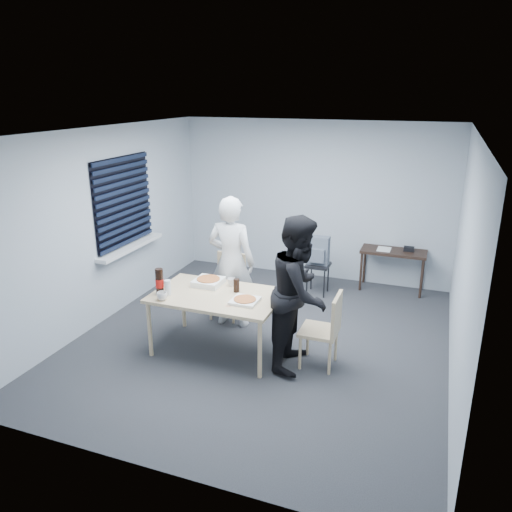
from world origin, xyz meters
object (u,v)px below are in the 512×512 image
at_px(dining_table, 217,299).
at_px(backpack, 319,251).
at_px(stool, 318,271).
at_px(mug_a, 162,296).
at_px(side_table, 393,255).
at_px(soda_bottle, 160,282).
at_px(person_white, 231,262).
at_px(mug_b, 231,282).
at_px(chair_far, 229,280).
at_px(chair_right, 327,326).
at_px(person_black, 300,293).

height_order(dining_table, backpack, backpack).
distance_m(stool, mug_a, 2.86).
height_order(side_table, backpack, backpack).
relative_size(dining_table, side_table, 1.52).
xyz_separation_m(stool, backpack, (-0.00, -0.01, 0.32)).
bearing_deg(soda_bottle, backpack, 60.40).
xyz_separation_m(backpack, mug_a, (-1.23, -2.53, 0.08)).
xyz_separation_m(dining_table, person_white, (-0.12, 0.73, 0.21)).
height_order(stool, mug_b, mug_b).
relative_size(side_table, soda_bottle, 3.16).
bearing_deg(dining_table, side_table, 56.79).
distance_m(chair_far, mug_b, 0.80).
relative_size(chair_far, chair_right, 1.00).
xyz_separation_m(dining_table, person_black, (1.00, 0.04, 0.21)).
relative_size(dining_table, person_black, 0.85).
bearing_deg(person_white, stool, -120.16).
height_order(chair_right, backpack, backpack).
bearing_deg(mug_a, mug_b, 50.39).
distance_m(chair_right, side_table, 2.68).
xyz_separation_m(dining_table, mug_b, (0.05, 0.31, 0.11)).
distance_m(chair_far, side_table, 2.68).
xyz_separation_m(mug_a, mug_b, (0.57, 0.69, -0.00)).
bearing_deg(dining_table, mug_a, -144.07).
relative_size(chair_far, side_table, 0.89).
xyz_separation_m(chair_far, soda_bottle, (-0.36, -1.21, 0.37)).
bearing_deg(chair_far, soda_bottle, -106.62).
distance_m(chair_right, person_black, 0.49).
relative_size(person_white, backpack, 4.03).
bearing_deg(stool, person_white, -120.16).
distance_m(dining_table, mug_b, 0.34).
bearing_deg(soda_bottle, person_white, 61.61).
bearing_deg(chair_right, person_white, 155.77).
bearing_deg(chair_right, mug_b, 169.51).
height_order(dining_table, mug_a, mug_a).
bearing_deg(chair_right, stool, 106.18).
distance_m(person_white, person_black, 1.32).
xyz_separation_m(chair_right, backpack, (-0.61, 2.07, 0.19)).
height_order(dining_table, stool, dining_table).
relative_size(side_table, backpack, 2.26).
bearing_deg(person_black, person_white, 58.56).
relative_size(chair_far, mug_a, 7.24).
distance_m(dining_table, stool, 2.30).
distance_m(person_white, stool, 1.74).
distance_m(person_white, mug_a, 1.18).
bearing_deg(side_table, mug_b, -125.71).
height_order(chair_right, person_black, person_black).
xyz_separation_m(chair_right, mug_a, (-1.84, -0.46, 0.27)).
bearing_deg(stool, dining_table, -108.20).
xyz_separation_m(side_table, mug_b, (-1.73, -2.40, 0.20)).
bearing_deg(mug_a, soda_bottle, 127.42).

